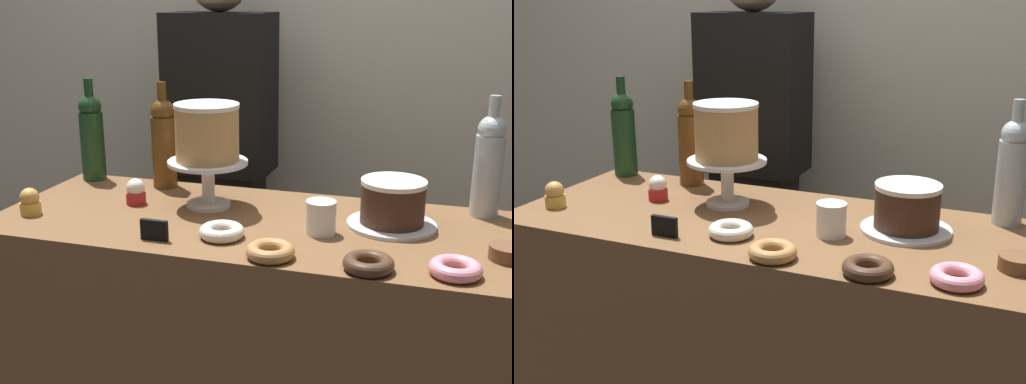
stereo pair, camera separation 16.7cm
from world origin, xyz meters
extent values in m
cube|color=beige|center=(0.00, 0.86, 1.30)|extent=(6.00, 0.05, 2.60)
cube|color=brown|center=(0.00, 0.00, 0.44)|extent=(1.40, 0.57, 0.88)
cylinder|color=silver|center=(-0.16, 0.08, 0.89)|extent=(0.12, 0.12, 0.01)
cylinder|color=silver|center=(-0.16, 0.08, 0.95)|extent=(0.04, 0.04, 0.11)
cylinder|color=silver|center=(-0.16, 0.08, 1.01)|extent=(0.22, 0.22, 0.01)
cylinder|color=tan|center=(-0.16, 0.08, 1.09)|extent=(0.18, 0.18, 0.15)
cylinder|color=white|center=(-0.16, 0.08, 1.17)|extent=(0.18, 0.18, 0.01)
cylinder|color=silver|center=(0.35, 0.06, 0.89)|extent=(0.23, 0.23, 0.01)
cylinder|color=#3D2619|center=(0.35, 0.06, 0.94)|extent=(0.16, 0.16, 0.10)
cylinder|color=white|center=(0.35, 0.06, 1.00)|extent=(0.17, 0.17, 0.01)
cylinder|color=#5B3814|center=(-0.37, 0.22, 0.99)|extent=(0.08, 0.08, 0.22)
sphere|color=#5B3814|center=(-0.37, 0.22, 1.12)|extent=(0.07, 0.07, 0.07)
cylinder|color=#5B3814|center=(-0.37, 0.22, 1.17)|extent=(0.03, 0.03, 0.08)
cylinder|color=#193D1E|center=(-0.62, 0.24, 0.99)|extent=(0.08, 0.08, 0.22)
sphere|color=#193D1E|center=(-0.62, 0.24, 1.12)|extent=(0.07, 0.07, 0.07)
cylinder|color=#193D1E|center=(-0.62, 0.24, 1.17)|extent=(0.03, 0.03, 0.08)
cylinder|color=#B2BCC1|center=(0.58, 0.23, 0.99)|extent=(0.08, 0.08, 0.22)
sphere|color=#B2BCC1|center=(0.58, 0.23, 1.12)|extent=(0.07, 0.07, 0.07)
cylinder|color=#B2BCC1|center=(0.58, 0.23, 1.17)|extent=(0.03, 0.03, 0.08)
cylinder|color=red|center=(-0.37, 0.04, 0.90)|extent=(0.06, 0.06, 0.03)
sphere|color=white|center=(-0.37, 0.04, 0.93)|extent=(0.05, 0.05, 0.05)
cylinder|color=gold|center=(-0.60, -0.13, 0.90)|extent=(0.06, 0.06, 0.03)
sphere|color=#CC9347|center=(-0.60, -0.13, 0.93)|extent=(0.05, 0.05, 0.05)
torus|color=silver|center=(-0.04, -0.14, 0.90)|extent=(0.11, 0.11, 0.03)
torus|color=pink|center=(0.51, -0.21, 0.90)|extent=(0.11, 0.11, 0.03)
torus|color=#B27F47|center=(0.11, -0.23, 0.90)|extent=(0.11, 0.11, 0.03)
torus|color=#472D1E|center=(0.33, -0.23, 0.90)|extent=(0.11, 0.11, 0.03)
cylinder|color=brown|center=(0.62, -0.08, 0.89)|extent=(0.08, 0.08, 0.01)
cylinder|color=brown|center=(0.62, -0.08, 0.90)|extent=(0.08, 0.08, 0.01)
cylinder|color=brown|center=(0.62, -0.08, 0.91)|extent=(0.08, 0.08, 0.01)
cube|color=black|center=(-0.19, -0.21, 0.91)|extent=(0.07, 0.01, 0.05)
cylinder|color=white|center=(0.18, -0.04, 0.92)|extent=(0.08, 0.08, 0.08)
cube|color=black|center=(-0.31, 0.57, 0.42)|extent=(0.28, 0.18, 0.85)
cube|color=black|center=(-0.31, 0.57, 1.12)|extent=(0.36, 0.22, 0.55)
camera|label=1|loc=(0.47, -1.53, 1.45)|focal=44.94mm
camera|label=2|loc=(0.63, -1.47, 1.45)|focal=44.94mm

